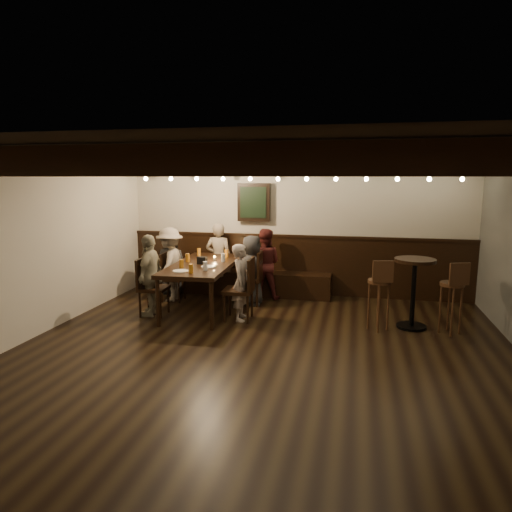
% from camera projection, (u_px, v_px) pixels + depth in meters
% --- Properties ---
extents(room, '(7.00, 7.00, 7.00)m').
position_uv_depth(room, '(268.00, 248.00, 7.51)').
color(room, black).
rests_on(room, ground).
extents(dining_table, '(1.05, 2.17, 0.80)m').
position_uv_depth(dining_table, '(203.00, 267.00, 7.65)').
color(dining_table, black).
rests_on(dining_table, floor).
extents(chair_left_near, '(0.41, 0.41, 0.87)m').
position_uv_depth(chair_left_near, '(172.00, 286.00, 8.28)').
color(chair_left_near, black).
rests_on(chair_left_near, floor).
extents(chair_left_far, '(0.45, 0.45, 0.94)m').
position_uv_depth(chair_left_far, '(153.00, 298.00, 7.41)').
color(chair_left_far, black).
rests_on(chair_left_far, floor).
extents(chair_right_near, '(0.45, 0.45, 0.94)m').
position_uv_depth(chair_right_near, '(250.00, 288.00, 8.04)').
color(chair_right_near, black).
rests_on(chair_right_near, floor).
extents(chair_right_far, '(0.47, 0.47, 0.99)m').
position_uv_depth(chair_right_far, '(240.00, 301.00, 7.16)').
color(chair_right_far, black).
rests_on(chair_right_far, floor).
extents(person_bench_left, '(0.61, 0.41, 1.21)m').
position_uv_depth(person_bench_left, '(171.00, 263.00, 8.69)').
color(person_bench_left, '#2A2A2C').
rests_on(person_bench_left, floor).
extents(person_bench_centre, '(0.52, 0.35, 1.38)m').
position_uv_depth(person_bench_centre, '(219.00, 259.00, 8.67)').
color(person_bench_centre, gray).
rests_on(person_bench_centre, floor).
extents(person_bench_right, '(0.65, 0.52, 1.30)m').
position_uv_depth(person_bench_right, '(264.00, 264.00, 8.38)').
color(person_bench_right, '#511C1C').
rests_on(person_bench_right, floor).
extents(person_left_near, '(0.54, 0.89, 1.34)m').
position_uv_depth(person_left_near, '(170.00, 264.00, 8.22)').
color(person_left_near, gray).
rests_on(person_left_near, floor).
extents(person_left_far, '(0.36, 0.79, 1.33)m').
position_uv_depth(person_left_far, '(150.00, 275.00, 7.35)').
color(person_left_far, gray).
rests_on(person_left_far, floor).
extents(person_right_near, '(0.42, 0.62, 1.23)m').
position_uv_depth(person_right_near, '(252.00, 270.00, 7.98)').
color(person_right_near, '#2B2B2E').
rests_on(person_right_near, floor).
extents(person_right_far, '(0.31, 0.45, 1.21)m').
position_uv_depth(person_right_far, '(241.00, 282.00, 7.11)').
color(person_right_far, '#A6968C').
rests_on(person_right_far, floor).
extents(pint_a, '(0.07, 0.07, 0.14)m').
position_uv_depth(pint_a, '(199.00, 252.00, 8.35)').
color(pint_a, '#BF7219').
rests_on(pint_a, dining_table).
extents(pint_b, '(0.07, 0.07, 0.14)m').
position_uv_depth(pint_b, '(226.00, 253.00, 8.21)').
color(pint_b, '#BF7219').
rests_on(pint_b, dining_table).
extents(pint_c, '(0.07, 0.07, 0.14)m').
position_uv_depth(pint_c, '(188.00, 258.00, 7.77)').
color(pint_c, '#BF7219').
rests_on(pint_c, dining_table).
extents(pint_d, '(0.07, 0.07, 0.14)m').
position_uv_depth(pint_d, '(223.00, 258.00, 7.77)').
color(pint_d, silver).
rests_on(pint_d, dining_table).
extents(pint_e, '(0.07, 0.07, 0.14)m').
position_uv_depth(pint_e, '(181.00, 264.00, 7.22)').
color(pint_e, '#BF7219').
rests_on(pint_e, dining_table).
extents(pint_f, '(0.07, 0.07, 0.14)m').
position_uv_depth(pint_f, '(205.00, 266.00, 7.06)').
color(pint_f, silver).
rests_on(pint_f, dining_table).
extents(pint_g, '(0.07, 0.07, 0.14)m').
position_uv_depth(pint_g, '(191.00, 269.00, 6.84)').
color(pint_g, '#BF7219').
rests_on(pint_g, dining_table).
extents(plate_near, '(0.24, 0.24, 0.01)m').
position_uv_depth(plate_near, '(181.00, 271.00, 6.98)').
color(plate_near, white).
rests_on(plate_near, dining_table).
extents(plate_far, '(0.24, 0.24, 0.01)m').
position_uv_depth(plate_far, '(208.00, 267.00, 7.31)').
color(plate_far, white).
rests_on(plate_far, dining_table).
extents(condiment_caddy, '(0.15, 0.10, 0.12)m').
position_uv_depth(condiment_caddy, '(202.00, 260.00, 7.58)').
color(condiment_caddy, black).
rests_on(condiment_caddy, dining_table).
extents(candle, '(0.05, 0.05, 0.05)m').
position_uv_depth(candle, '(215.00, 259.00, 7.90)').
color(candle, beige).
rests_on(candle, dining_table).
extents(high_top_table, '(0.59, 0.59, 1.05)m').
position_uv_depth(high_top_table, '(414.00, 283.00, 6.71)').
color(high_top_table, black).
rests_on(high_top_table, floor).
extents(bar_stool_left, '(0.35, 0.37, 1.06)m').
position_uv_depth(bar_stool_left, '(379.00, 304.00, 6.67)').
color(bar_stool_left, '#3B2312').
rests_on(bar_stool_left, floor).
extents(bar_stool_right, '(0.37, 0.38, 1.06)m').
position_uv_depth(bar_stool_right, '(451.00, 307.00, 6.50)').
color(bar_stool_right, '#3B2312').
rests_on(bar_stool_right, floor).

